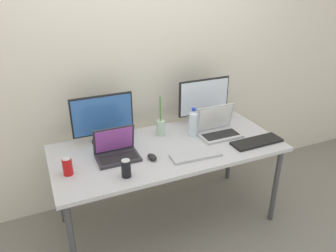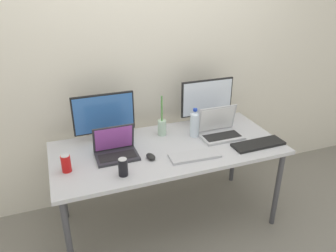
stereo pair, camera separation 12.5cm
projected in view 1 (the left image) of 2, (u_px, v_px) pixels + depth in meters
ground_plane at (168, 220)px, 2.90m from camera, size 16.00×16.00×0.00m
wall_back at (141, 60)px, 2.84m from camera, size 7.00×0.08×2.60m
work_desk at (168, 153)px, 2.61m from camera, size 1.80×0.82×0.74m
monitor_left at (103, 118)px, 2.58m from camera, size 0.49×0.21×0.40m
monitor_center at (204, 99)px, 2.92m from camera, size 0.49×0.19×0.41m
laptop_silver at (116, 151)px, 2.42m from camera, size 0.31×0.22×0.23m
laptop_secondary at (218, 128)px, 2.76m from camera, size 0.34×0.23×0.25m
keyboard_main at (196, 155)px, 2.45m from camera, size 0.39×0.16×0.02m
keyboard_aux at (257, 142)px, 2.64m from camera, size 0.43×0.16×0.02m
mouse_by_keyboard at (152, 157)px, 2.40m from camera, size 0.08×0.10×0.04m
water_bottle at (193, 123)px, 2.72m from camera, size 0.08×0.08×0.25m
soda_can_near_keyboard at (126, 168)px, 2.18m from camera, size 0.07×0.07×0.13m
soda_can_by_laptop at (67, 166)px, 2.21m from camera, size 0.07×0.07×0.13m
bamboo_vase at (161, 127)px, 2.74m from camera, size 0.07×0.07×0.35m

